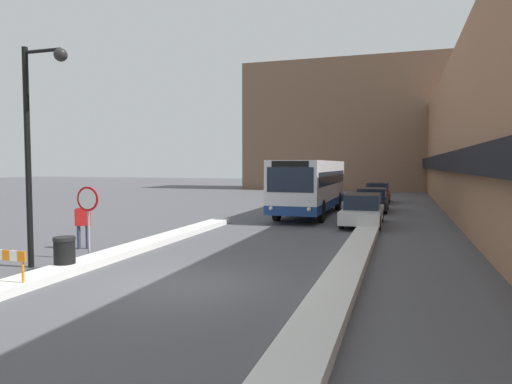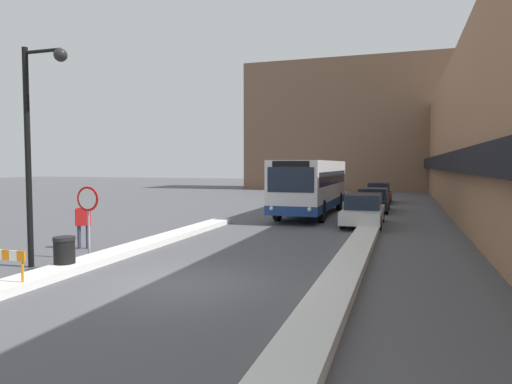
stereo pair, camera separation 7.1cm
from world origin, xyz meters
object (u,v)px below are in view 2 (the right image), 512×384
object	(u,v)px
parked_car_back	(379,193)
construction_barricade	(6,261)
city_bus	(312,185)
parked_car_middle	(373,200)
street_lamp	(36,132)
trash_bin	(64,254)
parked_car_front	(364,210)
pedestrian	(83,221)
stop_sign	(88,207)

from	to	relation	value
parked_car_back	construction_barricade	size ratio (longest dim) A/B	3.91
city_bus	parked_car_middle	world-z (taller)	city_bus
parked_car_back	street_lamp	bearing A→B (deg)	-107.10
city_bus	parked_car_middle	xyz separation A→B (m)	(3.24, 3.48, -1.01)
street_lamp	trash_bin	xyz separation A→B (m)	(0.99, -0.13, -3.35)
city_bus	parked_car_front	distance (m)	4.99
parked_car_front	trash_bin	xyz separation A→B (m)	(-6.98, -12.14, -0.27)
parked_car_back	pedestrian	bearing A→B (deg)	-110.76
construction_barricade	city_bus	bearing A→B (deg)	78.20
city_bus	parked_car_front	bearing A→B (deg)	-48.54
city_bus	parked_car_front	size ratio (longest dim) A/B	2.15
street_lamp	pedestrian	world-z (taller)	street_lamp
parked_car_front	construction_barricade	bearing A→B (deg)	-116.27
city_bus	pedestrian	distance (m)	13.99
street_lamp	pedestrian	distance (m)	4.10
street_lamp	construction_barricade	xyz separation A→B (m)	(1.02, -2.07, -3.17)
parked_car_back	pedestrian	size ratio (longest dim) A/B	2.64
parked_car_back	trash_bin	distance (m)	26.94
parked_car_back	street_lamp	xyz separation A→B (m)	(-7.96, -25.89, 3.08)
parked_car_middle	stop_sign	size ratio (longest dim) A/B	2.07
stop_sign	pedestrian	bearing A→B (deg)	133.35
parked_car_front	parked_car_back	world-z (taller)	parked_car_back
parked_car_front	construction_barricade	size ratio (longest dim) A/B	4.39
construction_barricade	street_lamp	bearing A→B (deg)	116.19
city_bus	trash_bin	bearing A→B (deg)	-103.30
street_lamp	city_bus	bearing A→B (deg)	73.23
parked_car_back	trash_bin	bearing A→B (deg)	-105.01
parked_car_middle	trash_bin	world-z (taller)	parked_car_middle
parked_car_front	pedestrian	xyz separation A→B (m)	(-8.74, -9.17, 0.23)
city_bus	street_lamp	distance (m)	16.51
street_lamp	construction_barricade	size ratio (longest dim) A/B	5.60
parked_car_middle	pedestrian	bearing A→B (deg)	-118.17
street_lamp	stop_sign	bearing A→B (deg)	69.12
parked_car_back	pedestrian	world-z (taller)	pedestrian
street_lamp	trash_bin	size ratio (longest dim) A/B	6.49
pedestrian	construction_barricade	bearing A→B (deg)	-95.00
parked_car_front	stop_sign	distance (m)	12.94
pedestrian	trash_bin	size ratio (longest dim) A/B	1.72
parked_car_back	stop_sign	distance (m)	25.57
street_lamp	parked_car_back	bearing A→B (deg)	72.90
parked_car_back	stop_sign	size ratio (longest dim) A/B	1.91
parked_car_back	pedestrian	xyz separation A→B (m)	(-8.74, -23.05, 0.23)
parked_car_middle	street_lamp	size ratio (longest dim) A/B	0.76
city_bus	parked_car_middle	distance (m)	4.86
trash_bin	construction_barricade	xyz separation A→B (m)	(0.03, -1.94, 0.19)
parked_car_middle	street_lamp	world-z (taller)	street_lamp
pedestrian	city_bus	bearing A→B (deg)	41.77
city_bus	parked_car_front	world-z (taller)	city_bus
stop_sign	city_bus	bearing A→B (deg)	73.66
parked_car_front	parked_car_back	xyz separation A→B (m)	(0.00, 13.88, 0.00)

